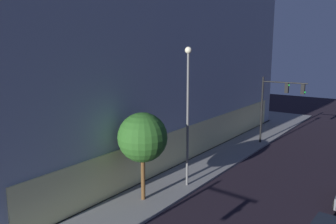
{
  "coord_description": "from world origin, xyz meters",
  "views": [
    {
      "loc": [
        -8.97,
        -5.85,
        9.29
      ],
      "look_at": [
        7.0,
        5.61,
        5.62
      ],
      "focal_mm": 36.96,
      "sensor_mm": 36.0,
      "label": 1
    }
  ],
  "objects": [
    {
      "name": "traffic_light_far_corner",
      "position": [
        23.04,
        4.43,
        4.67
      ],
      "size": [
        0.4,
        4.15,
        6.42
      ],
      "color": "black",
      "rests_on": "sidewalk_corner"
    },
    {
      "name": "modern_building",
      "position": [
        15.25,
        19.7,
        9.91
      ],
      "size": [
        36.96,
        22.12,
        19.98
      ],
      "color": "#4C4C51",
      "rests_on": "ground"
    },
    {
      "name": "sidewalk_tree",
      "position": [
        6.27,
        6.95,
        4.04
      ],
      "size": [
        2.98,
        2.98,
        5.4
      ],
      "color": "brown",
      "rests_on": "sidewalk_corner"
    },
    {
      "name": "street_lamp_sidewalk",
      "position": [
        9.71,
        5.98,
        5.81
      ],
      "size": [
        0.44,
        0.44,
        9.2
      ],
      "color": "slate",
      "rests_on": "sidewalk_corner"
    }
  ]
}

